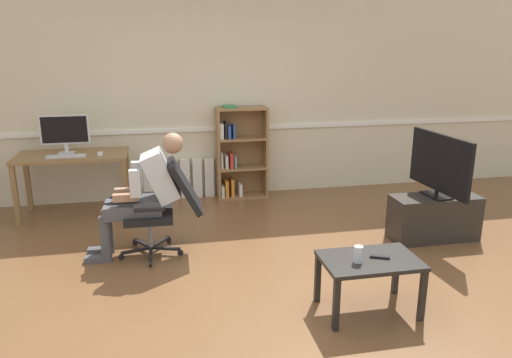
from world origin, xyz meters
name	(u,v)px	position (x,y,z in m)	size (l,w,h in m)	color
ground_plane	(258,281)	(0.00, 0.00, 0.00)	(18.00, 18.00, 0.00)	brown
back_wall	(218,96)	(0.00, 2.65, 1.35)	(12.00, 0.13, 2.70)	beige
computer_desk	(73,163)	(-1.83, 2.15, 0.65)	(1.29, 0.66, 0.76)	olive
imac_monitor	(65,131)	(-1.89, 2.23, 1.02)	(0.57, 0.14, 0.46)	silver
keyboard	(66,156)	(-1.87, 2.01, 0.77)	(0.44, 0.12, 0.02)	silver
computer_mouse	(100,154)	(-1.49, 2.03, 0.77)	(0.06, 0.10, 0.03)	white
bookshelf	(238,155)	(0.23, 2.44, 0.59)	(0.67, 0.29, 1.24)	olive
radiator	(179,179)	(-0.56, 2.54, 0.27)	(0.93, 0.08, 0.54)	white
office_chair	(165,204)	(-0.77, 0.78, 0.52)	(0.84, 0.61, 0.96)	black
person_seated	(144,192)	(-0.97, 0.78, 0.65)	(0.99, 0.40, 1.22)	#4C4C51
tv_stand	(434,218)	(2.04, 0.57, 0.24)	(0.93, 0.36, 0.48)	#2D2823
tv_screen	(440,164)	(2.04, 0.57, 0.83)	(0.22, 0.96, 0.66)	black
coffee_table	(370,266)	(0.75, -0.65, 0.38)	(0.75, 0.49, 0.45)	black
drinking_glass	(358,254)	(0.63, -0.68, 0.51)	(0.07, 0.07, 0.13)	silver
spare_remote	(380,257)	(0.82, -0.65, 0.46)	(0.04, 0.15, 0.02)	black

